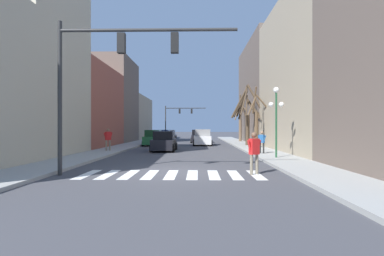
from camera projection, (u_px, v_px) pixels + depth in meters
ground_plane at (173, 172)px, 13.45m from camera, size 240.00×240.00×0.00m
sidewalk_left at (35, 170)px, 13.58m from camera, size 2.66×90.00×0.15m
sidewalk_right at (313, 171)px, 13.32m from camera, size 2.66×90.00×0.15m
building_row_left at (85, 99)px, 30.89m from camera, size 6.00×49.36×13.38m
building_row_right at (302, 78)px, 27.11m from camera, size 6.00×40.02×13.70m
crosswalk_stripes at (171, 175)px, 12.73m from camera, size 7.65×2.60×0.01m
traffic_signal_near at (111, 62)px, 12.53m from camera, size 7.54×0.28×6.49m
traffic_signal_far at (178, 115)px, 53.50m from camera, size 7.29×0.28×5.86m
street_lamp_right_corner at (276, 108)px, 18.52m from camera, size 0.95×0.36×4.37m
car_parked_right_mid at (199, 137)px, 39.27m from camera, size 2.17×4.30×1.71m
car_driving_away_lane at (164, 142)px, 25.57m from camera, size 2.02×4.49×1.70m
car_parked_left_far at (202, 138)px, 33.74m from camera, size 2.10×4.37×1.80m
car_parked_left_mid at (163, 136)px, 42.26m from camera, size 2.06×4.51×1.67m
car_parked_right_far at (170, 135)px, 51.41m from camera, size 2.15×4.87×1.58m
car_parked_right_near at (153, 138)px, 33.09m from camera, size 1.96×4.17×1.73m
pedestrian_crossing_street at (262, 140)px, 21.48m from camera, size 0.56×0.52×1.59m
pedestrian_on_right_sidewalk at (108, 137)px, 24.02m from camera, size 0.63×0.59×1.78m
pedestrian_on_left_sidewalk at (254, 149)px, 12.76m from camera, size 0.71×0.50×1.81m
street_tree_left_far at (256, 123)px, 28.25m from camera, size 2.80×1.99×5.73m
street_tree_left_near at (242, 121)px, 40.09m from camera, size 3.12×1.97×6.29m
street_tree_right_far at (248, 116)px, 31.93m from camera, size 3.18×2.87×6.45m
street_tree_right_mid at (245, 116)px, 31.39m from camera, size 2.88×3.52×6.12m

